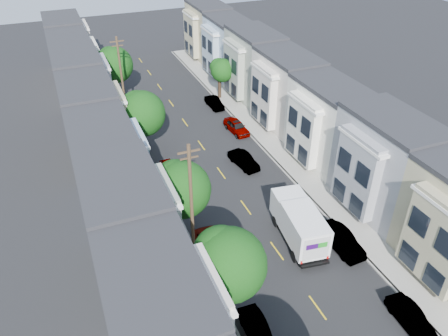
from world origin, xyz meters
name	(u,v)px	position (x,y,z in m)	size (l,w,h in m)	color
ground	(277,251)	(0.00, 0.00, 0.00)	(160.00, 160.00, 0.00)	black
road_slab	(211,159)	(0.00, 15.00, 0.01)	(12.00, 70.00, 0.02)	black
curb_left	(155,170)	(-6.05, 15.00, 0.07)	(0.30, 70.00, 0.15)	gray
curb_right	(262,147)	(6.05, 15.00, 0.07)	(0.30, 70.00, 0.15)	gray
sidewalk_left	(143,173)	(-7.35, 15.00, 0.07)	(2.60, 70.00, 0.15)	gray
sidewalk_right	(272,145)	(7.35, 15.00, 0.07)	(2.60, 70.00, 0.15)	gray
centerline	(211,159)	(0.00, 15.00, 0.00)	(0.12, 70.00, 0.01)	gold
townhouse_row_left	(105,181)	(-11.15, 15.00, 0.00)	(5.00, 70.00, 8.50)	white
townhouse_row_right	(302,139)	(11.15, 15.00, 0.00)	(5.00, 70.00, 8.50)	white
tree_b	(228,265)	(-6.30, -4.86, 5.50)	(4.63, 4.63, 7.84)	black
tree_c	(180,190)	(-6.30, 4.82, 4.52)	(4.70, 4.70, 6.89)	black
tree_d	(141,114)	(-6.30, 17.94, 5.09)	(4.70, 4.70, 7.46)	black
tree_e	(114,65)	(-6.30, 33.35, 5.01)	(4.70, 4.70, 7.38)	black
tree_far_r	(222,71)	(6.89, 29.10, 3.86)	(3.10, 3.10, 5.46)	black
utility_pole_near	(191,204)	(-6.30, 2.00, 5.15)	(1.60, 0.26, 10.00)	#42301E
utility_pole_far	(122,79)	(-6.30, 28.00, 5.15)	(1.60, 0.26, 10.00)	#42301E
fedex_truck	(299,223)	(2.18, 0.59, 1.80)	(2.58, 6.71, 3.22)	white
lead_sedan	(244,160)	(2.66, 12.39, 0.67)	(1.43, 4.04, 1.35)	black
parked_left_b	(257,331)	(-4.90, -6.50, 0.63)	(1.33, 3.76, 1.25)	black
parked_left_c	(213,249)	(-4.90, 1.47, 0.68)	(2.27, 4.92, 1.37)	#ADADAD
parked_left_d	(171,172)	(-4.90, 13.22, 0.68)	(1.60, 4.19, 1.36)	#3A0A0E
parked_right_a	(411,318)	(4.90, -9.45, 0.64)	(1.35, 3.82, 1.27)	#303435
parked_right_b	(341,240)	(4.90, -1.53, 0.75)	(1.60, 4.53, 1.51)	beige
parked_right_c	(237,127)	(4.90, 19.39, 0.72)	(1.70, 4.43, 1.44)	black
parked_right_d	(214,103)	(4.90, 26.66, 0.63)	(1.34, 3.79, 1.26)	black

